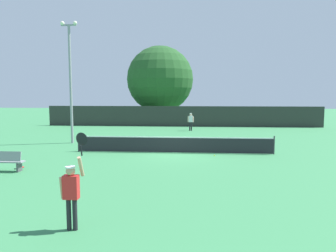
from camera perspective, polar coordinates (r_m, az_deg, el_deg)
The scene contains 11 objects.
ground_plane at distance 18.60m, azimuth 1.08°, elevation -4.93°, with size 120.00×120.00×0.00m, color #387F4C.
tennis_net at distance 18.51m, azimuth 1.09°, elevation -3.37°, with size 11.75×0.08×1.07m.
perimeter_fence at distance 33.86m, azimuth 2.61°, elevation 1.80°, with size 29.90×0.12×2.21m, color #2D332D.
player_serving at distance 8.39m, azimuth -17.28°, elevation -10.80°, with size 0.68×0.39×2.51m.
player_receiving at distance 29.81m, azimuth 4.19°, elevation 1.11°, with size 0.57×0.25×1.68m.
tennis_ball at distance 17.80m, azimuth 8.52°, elevation -5.37°, with size 0.07×0.07×0.07m, color #CCE033.
spare_racket at distance 16.41m, azimuth -25.47°, elevation -6.88°, with size 0.28×0.52×0.04m.
courtside_bench at distance 15.87m, azimuth -27.99°, elevation -5.72°, with size 1.80×0.44×0.95m.
light_pole at distance 23.12m, azimuth -17.50°, elevation 8.92°, with size 1.18×0.28×8.52m.
large_tree at distance 38.79m, azimuth -1.47°, elevation 8.56°, with size 8.16×8.16×9.42m.
parked_car_near at distance 41.29m, azimuth 17.54°, elevation 1.80°, with size 1.93×4.21×1.69m.
Camera 1 is at (1.06, -18.24, 3.46)m, focal length 33.19 mm.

